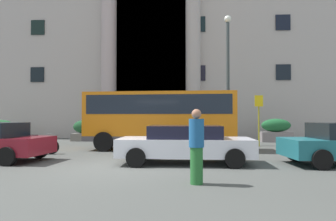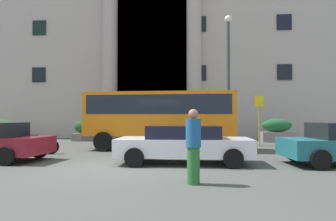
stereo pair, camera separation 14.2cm
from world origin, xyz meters
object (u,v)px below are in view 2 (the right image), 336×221
object	(u,v)px
hedge_planter_far_east	(137,129)
hedge_planter_entrance_right	(86,131)
bus_stop_sign	(259,115)
scooter_by_planter	(34,143)
lamppost_plaza_centre	(228,69)
pedestrian_child_trailing	(193,146)
hedge_planter_west	(2,130)
hedge_planter_entrance_left	(277,131)
parked_compact_extra	(184,143)
motorcycle_near_kerb	(172,145)
orange_minibus	(161,116)

from	to	relation	value
hedge_planter_far_east	hedge_planter_entrance_right	bearing A→B (deg)	178.26
bus_stop_sign	scooter_by_planter	bearing A→B (deg)	-158.69
hedge_planter_far_east	lamppost_plaza_centre	size ratio (longest dim) A/B	0.22
pedestrian_child_trailing	lamppost_plaza_centre	world-z (taller)	lamppost_plaza_centre
lamppost_plaza_centre	pedestrian_child_trailing	bearing A→B (deg)	-101.31
hedge_planter_west	hedge_planter_entrance_right	size ratio (longest dim) A/B	1.23
hedge_planter_entrance_left	parked_compact_extra	size ratio (longest dim) A/B	0.42
pedestrian_child_trailing	motorcycle_near_kerb	bearing A→B (deg)	169.29
parked_compact_extra	scooter_by_planter	bearing A→B (deg)	161.27
hedge_planter_far_east	scooter_by_planter	world-z (taller)	hedge_planter_far_east
orange_minibus	scooter_by_planter	xyz separation A→B (m)	(-5.24, -2.12, -1.19)
bus_stop_sign	hedge_planter_west	bearing A→B (deg)	168.73
hedge_planter_far_east	hedge_planter_entrance_right	xyz separation A→B (m)	(-3.45, 0.10, -0.13)
motorcycle_near_kerb	pedestrian_child_trailing	xyz separation A→B (m)	(0.85, -5.14, 0.44)
hedge_planter_far_east	lamppost_plaza_centre	xyz separation A→B (m)	(5.64, -2.02, 3.53)
hedge_planter_far_east	scooter_by_planter	size ratio (longest dim) A/B	0.82
orange_minibus	hedge_planter_entrance_right	size ratio (longest dim) A/B	4.46
hedge_planter_entrance_right	motorcycle_near_kerb	xyz separation A→B (m)	(6.18, -7.27, -0.21)
bus_stop_sign	hedge_planter_entrance_left	bearing A→B (deg)	60.21
orange_minibus	pedestrian_child_trailing	world-z (taller)	orange_minibus
hedge_planter_entrance_left	parked_compact_extra	world-z (taller)	hedge_planter_entrance_left
hedge_planter_west	pedestrian_child_trailing	size ratio (longest dim) A/B	1.12
parked_compact_extra	hedge_planter_entrance_right	bearing A→B (deg)	126.00
orange_minibus	parked_compact_extra	bearing A→B (deg)	-71.18
orange_minibus	hedge_planter_west	distance (m)	12.61
parked_compact_extra	lamppost_plaza_centre	xyz separation A→B (m)	(2.36, 7.12, 3.64)
hedge_planter_far_east	scooter_by_planter	xyz separation A→B (m)	(-3.19, -6.95, -0.34)
bus_stop_sign	hedge_planter_entrance_right	xyz separation A→B (m)	(-10.60, 3.02, -1.03)
orange_minibus	motorcycle_near_kerb	size ratio (longest dim) A/B	3.50
hedge_planter_west	hedge_planter_far_east	size ratio (longest dim) A/B	1.21
motorcycle_near_kerb	scooter_by_planter	bearing A→B (deg)	171.77
hedge_planter_far_east	lamppost_plaza_centre	distance (m)	6.95
hedge_planter_entrance_left	parked_compact_extra	bearing A→B (deg)	-121.25
hedge_planter_west	scooter_by_planter	size ratio (longest dim) A/B	1.00
hedge_planter_far_east	lamppost_plaza_centre	world-z (taller)	lamppost_plaza_centre
bus_stop_sign	hedge_planter_entrance_left	distance (m)	3.68
hedge_planter_west	hedge_planter_entrance_right	world-z (taller)	hedge_planter_west
bus_stop_sign	hedge_planter_far_east	world-z (taller)	bus_stop_sign
orange_minibus	hedge_planter_far_east	distance (m)	5.31
hedge_planter_far_east	motorcycle_near_kerb	bearing A→B (deg)	-69.13
hedge_planter_far_east	parked_compact_extra	size ratio (longest dim) A/B	0.36
pedestrian_child_trailing	bus_stop_sign	bearing A→B (deg)	139.09
scooter_by_planter	lamppost_plaza_centre	distance (m)	10.82
pedestrian_child_trailing	lamppost_plaza_centre	size ratio (longest dim) A/B	0.24
motorcycle_near_kerb	pedestrian_child_trailing	distance (m)	5.22
hedge_planter_far_east	hedge_planter_entrance_right	world-z (taller)	hedge_planter_far_east
hedge_planter_entrance_left	scooter_by_planter	bearing A→B (deg)	-149.56
orange_minibus	bus_stop_sign	world-z (taller)	orange_minibus
orange_minibus	lamppost_plaza_centre	world-z (taller)	lamppost_plaza_centre
bus_stop_sign	lamppost_plaza_centre	bearing A→B (deg)	149.47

